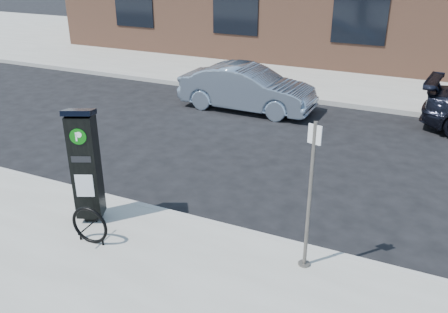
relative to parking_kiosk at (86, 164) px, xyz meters
The scene contains 8 objects.
ground 2.53m from the parking_kiosk, 21.70° to the left, with size 120.00×120.00×0.00m, color black.
sidewalk_far 15.01m from the parking_kiosk, 82.06° to the left, with size 60.00×12.00×0.15m, color gray.
curb_near 2.49m from the parking_kiosk, 21.22° to the left, with size 60.00×0.12×0.16m, color #9E9B93.
curb_far 9.15m from the parking_kiosk, 76.83° to the left, with size 60.00×0.12×0.16m, color #9E9B93.
parking_kiosk is the anchor object (origin of this frame).
sign_pole 3.79m from the parking_kiosk, ahead, with size 0.20×0.18×2.30m.
bike_rack 1.06m from the parking_kiosk, 51.33° to the right, with size 0.66×0.10×0.66m.
car_silver 7.34m from the parking_kiosk, 90.73° to the left, with size 1.43×4.09×1.35m, color #8293A6.
Camera 1 is at (3.13, -6.39, 4.56)m, focal length 38.00 mm.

